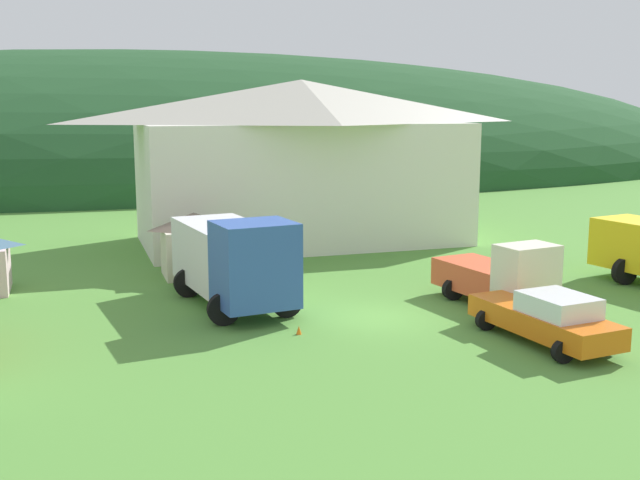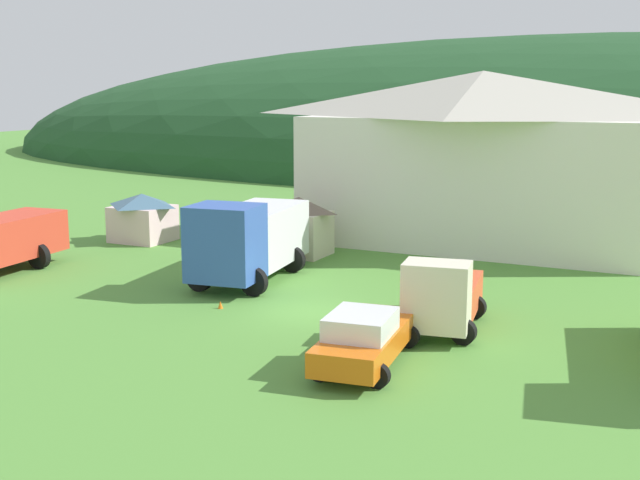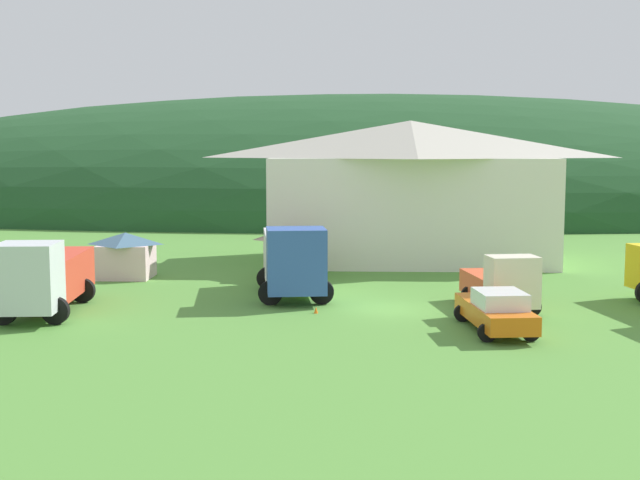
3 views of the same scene
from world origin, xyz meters
TOP-DOWN VIEW (x-y plane):
  - ground_plane at (0.00, 0.00)m, footprint 200.00×200.00m
  - forested_hill_backdrop at (0.00, 61.39)m, footprint 140.47×60.00m
  - depot_building at (1.89, 15.28)m, footprint 18.01×9.10m
  - play_shed_cream at (-4.93, 8.68)m, footprint 2.87×2.45m
  - play_shed_pink at (-13.77, 8.30)m, footprint 2.97×2.71m
  - box_truck_blue at (-4.36, 3.09)m, footprint 3.94×7.35m
  - light_truck_cream at (4.87, -0.08)m, footprint 2.99×5.19m
  - service_pickup_orange at (3.93, -4.28)m, footprint 2.72×5.49m
  - traffic_cone_near_pickup at (-3.11, -0.98)m, footprint 0.36×0.36m
  - traffic_cone_mid_row at (5.12, 3.01)m, footprint 0.36×0.36m

SIDE VIEW (x-z plane):
  - ground_plane at x=0.00m, z-range 0.00..0.00m
  - forested_hill_backdrop at x=0.00m, z-range -12.91..12.91m
  - traffic_cone_near_pickup at x=-3.11m, z-range -0.28..0.28m
  - traffic_cone_mid_row at x=5.12m, z-range -0.23..0.23m
  - service_pickup_orange at x=3.93m, z-range 0.00..1.66m
  - light_truck_cream at x=4.87m, z-range -0.10..2.44m
  - play_shed_pink at x=-13.77m, z-range 0.04..2.50m
  - play_shed_cream at x=-4.93m, z-range 0.04..2.81m
  - box_truck_blue at x=-4.36m, z-range 0.11..3.55m
  - depot_building at x=1.89m, z-range 0.13..8.74m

